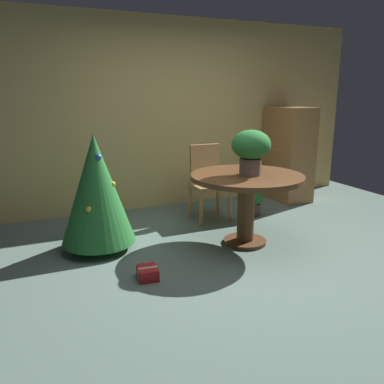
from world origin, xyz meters
TOP-DOWN VIEW (x-y plane):
  - ground_plane at (0.00, 0.00)m, footprint 6.60×6.60m
  - back_wall_panel at (0.00, 2.20)m, footprint 6.00×0.10m
  - round_dining_table at (0.20, 0.39)m, footprint 1.20×1.20m
  - flower_vase at (0.22, 0.36)m, footprint 0.41×0.41m
  - wooden_chair_far at (0.20, 1.34)m, footprint 0.45×0.39m
  - holiday_tree at (-1.29, 0.87)m, footprint 0.76×0.76m
  - gift_box_red at (-1.03, 0.01)m, footprint 0.19×0.23m
  - wooden_cabinet at (1.76, 1.74)m, footprint 0.49×0.74m
  - potted_plant at (0.83, 1.22)m, footprint 0.25×0.25m

SIDE VIEW (x-z plane):
  - ground_plane at x=0.00m, z-range 0.00..0.00m
  - gift_box_red at x=-1.03m, z-range 0.00..0.10m
  - potted_plant at x=0.83m, z-range 0.02..0.41m
  - wooden_chair_far at x=0.20m, z-range 0.05..1.02m
  - round_dining_table at x=0.20m, z-range 0.22..0.99m
  - holiday_tree at x=-1.29m, z-range 0.04..1.25m
  - wooden_cabinet at x=1.76m, z-range 0.00..1.40m
  - flower_vase at x=0.22m, z-range 0.82..1.29m
  - back_wall_panel at x=0.00m, z-range 0.00..2.60m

